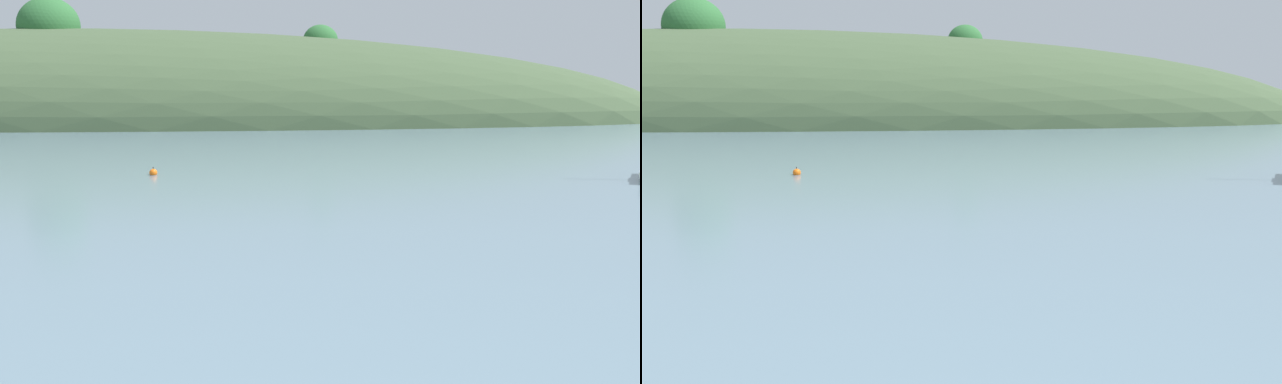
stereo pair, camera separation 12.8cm
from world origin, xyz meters
TOP-DOWN VIEW (x-y plane):
  - far_shoreline_hill at (-25.13, 87.72)m, footprint 150.00×36.00m
  - mooring_buoy_outer at (-8.21, 34.88)m, footprint 0.44×0.44m

SIDE VIEW (x-z plane):
  - far_shoreline_hill at x=-25.13m, z-range -13.13..13.30m
  - mooring_buoy_outer at x=-8.21m, z-range -0.15..0.39m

